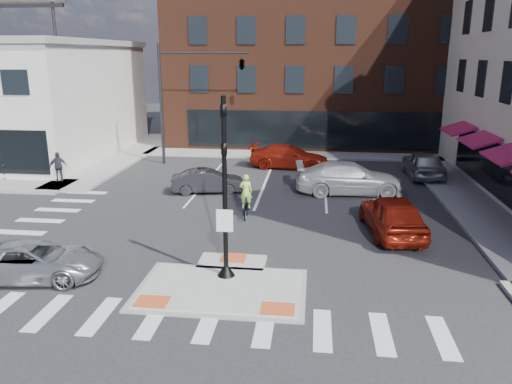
# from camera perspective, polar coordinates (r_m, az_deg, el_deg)

# --- Properties ---
(ground) EXTENTS (120.00, 120.00, 0.00)m
(ground) POSITION_cam_1_polar(r_m,az_deg,el_deg) (16.78, -3.66, -10.41)
(ground) COLOR #28282B
(ground) RESTS_ON ground
(refuge_island) EXTENTS (5.40, 4.65, 0.13)m
(refuge_island) POSITION_cam_1_polar(r_m,az_deg,el_deg) (16.53, -3.82, -10.64)
(refuge_island) COLOR gray
(refuge_island) RESTS_ON ground
(sidewalk_nw) EXTENTS (23.50, 20.50, 0.15)m
(sidewalk_nw) POSITION_cam_1_polar(r_m,az_deg,el_deg) (36.65, -25.72, 2.53)
(sidewalk_nw) COLOR gray
(sidewalk_nw) RESTS_ON ground
(sidewalk_e) EXTENTS (3.00, 24.00, 0.15)m
(sidewalk_e) POSITION_cam_1_polar(r_m,az_deg,el_deg) (27.07, 23.64, -1.38)
(sidewalk_e) COLOR gray
(sidewalk_e) RESTS_ON ground
(sidewalk_n) EXTENTS (26.00, 3.00, 0.15)m
(sidewalk_n) POSITION_cam_1_polar(r_m,az_deg,el_deg) (37.54, 6.94, 4.24)
(sidewalk_n) COLOR gray
(sidewalk_n) RESTS_ON ground
(building_n) EXTENTS (24.40, 18.40, 15.50)m
(building_n) POSITION_cam_1_polar(r_m,az_deg,el_deg) (46.83, 7.28, 15.95)
(building_n) COLOR #4B2517
(building_n) RESTS_ON ground
(building_far_left) EXTENTS (10.00, 12.00, 10.00)m
(building_far_left) POSITION_cam_1_polar(r_m,az_deg,el_deg) (67.23, 0.98, 13.50)
(building_far_left) COLOR slate
(building_far_left) RESTS_ON ground
(building_far_right) EXTENTS (12.00, 12.00, 12.00)m
(building_far_right) POSITION_cam_1_polar(r_m,az_deg,el_deg) (69.13, 12.28, 14.04)
(building_far_right) COLOR brown
(building_far_right) RESTS_ON ground
(signal_pole) EXTENTS (0.60, 0.60, 5.98)m
(signal_pole) POSITION_cam_1_polar(r_m,az_deg,el_deg) (16.27, -3.55, -2.32)
(signal_pole) COLOR black
(signal_pole) RESTS_ON refuge_island
(mast_arm_signal) EXTENTS (6.10, 2.24, 8.00)m
(mast_arm_signal) POSITION_cam_1_polar(r_m,az_deg,el_deg) (33.45, -4.19, 13.53)
(mast_arm_signal) COLOR black
(mast_arm_signal) RESTS_ON ground
(silver_suv) EXTENTS (4.76, 2.67, 1.26)m
(silver_suv) POSITION_cam_1_polar(r_m,az_deg,el_deg) (18.45, -24.07, -7.20)
(silver_suv) COLOR #AAADB1
(silver_suv) RESTS_ON ground
(red_sedan) EXTENTS (2.56, 5.16, 1.69)m
(red_sedan) POSITION_cam_1_polar(r_m,az_deg,el_deg) (21.64, 15.29, -2.50)
(red_sedan) COLOR maroon
(red_sedan) RESTS_ON ground
(white_pickup) EXTENTS (6.02, 2.85, 1.70)m
(white_pickup) POSITION_cam_1_polar(r_m,az_deg,el_deg) (27.43, 10.69, 1.56)
(white_pickup) COLOR silver
(white_pickup) RESTS_ON ground
(bg_car_dark) EXTENTS (4.09, 2.10, 1.29)m
(bg_car_dark) POSITION_cam_1_polar(r_m,az_deg,el_deg) (27.29, -5.53, 1.24)
(bg_car_dark) COLOR #29292E
(bg_car_dark) RESTS_ON ground
(bg_car_silver) EXTENTS (2.07, 4.86, 1.64)m
(bg_car_silver) POSITION_cam_1_polar(r_m,az_deg,el_deg) (32.30, 18.58, 3.06)
(bg_car_silver) COLOR #AFB2B7
(bg_car_silver) RESTS_ON ground
(bg_car_red) EXTENTS (5.47, 2.75, 1.52)m
(bg_car_red) POSITION_cam_1_polar(r_m,az_deg,el_deg) (33.18, 3.84, 4.04)
(bg_car_red) COLOR maroon
(bg_car_red) RESTS_ON ground
(cyclist) EXTENTS (0.64, 1.62, 2.05)m
(cyclist) POSITION_cam_1_polar(r_m,az_deg,el_deg) (23.03, -1.16, -1.26)
(cyclist) COLOR #3F3F44
(cyclist) RESTS_ON ground
(pedestrian_a) EXTENTS (0.98, 0.97, 1.60)m
(pedestrian_a) POSITION_cam_1_polar(r_m,az_deg,el_deg) (33.15, -27.11, 2.68)
(pedestrian_a) COLOR black
(pedestrian_a) RESTS_ON sidewalk_nw
(pedestrian_b) EXTENTS (1.08, 0.77, 1.71)m
(pedestrian_b) POSITION_cam_1_polar(r_m,az_deg,el_deg) (31.30, -21.68, 2.73)
(pedestrian_b) COLOR #332F39
(pedestrian_b) RESTS_ON sidewalk_nw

